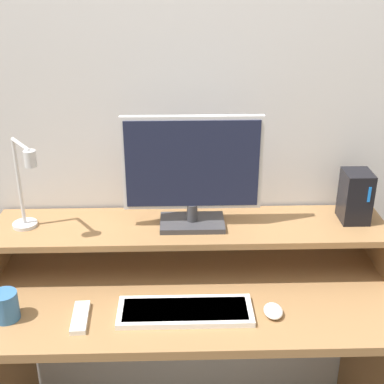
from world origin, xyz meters
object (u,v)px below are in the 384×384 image
at_px(mug, 5,306).
at_px(desk_lamp, 25,189).
at_px(remote_control, 80,317).
at_px(router_dock, 355,196).
at_px(monitor, 192,171).
at_px(mouse, 273,311).
at_px(keyboard, 185,311).

bearing_deg(mug, desk_lamp, 82.38).
bearing_deg(remote_control, desk_lamp, 126.67).
bearing_deg(router_dock, desk_lamp, -177.17).
bearing_deg(mug, remote_control, -3.31).
distance_m(monitor, mug, 0.70).
distance_m(desk_lamp, router_dock, 1.09).
relative_size(desk_lamp, mug, 3.47).
relative_size(mouse, mug, 0.88).
bearing_deg(desk_lamp, remote_control, -53.33).
xyz_separation_m(desk_lamp, keyboard, (0.50, -0.23, -0.31)).
xyz_separation_m(desk_lamp, router_dock, (1.08, 0.05, -0.07)).
height_order(mouse, mug, mug).
xyz_separation_m(router_dock, remote_control, (-0.90, -0.31, -0.25)).
relative_size(monitor, keyboard, 1.10).
height_order(mouse, remote_control, mouse).
distance_m(keyboard, mouse, 0.27).
relative_size(desk_lamp, keyboard, 0.76).
relative_size(keyboard, remote_control, 2.77).
bearing_deg(monitor, mouse, -49.23).
height_order(monitor, router_dock, monitor).
xyz_separation_m(monitor, mug, (-0.56, -0.27, -0.32)).
bearing_deg(desk_lamp, mouse, -17.67).
xyz_separation_m(router_dock, mouse, (-0.31, -0.30, -0.24)).
distance_m(keyboard, remote_control, 0.32).
bearing_deg(desk_lamp, router_dock, 2.83).
height_order(router_dock, mug, router_dock).
height_order(remote_control, mug, mug).
bearing_deg(remote_control, mug, 176.69).
height_order(monitor, mouse, monitor).
bearing_deg(remote_control, router_dock, 18.91).
bearing_deg(keyboard, mug, -179.31).
height_order(desk_lamp, remote_control, desk_lamp).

